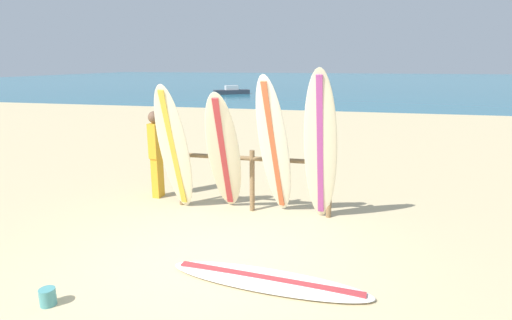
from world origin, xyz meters
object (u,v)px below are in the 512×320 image
at_px(surfboard_leaning_far_left, 174,149).
at_px(surfboard_leaning_center, 320,149).
at_px(surfboard_leaning_center_left, 274,149).
at_px(sand_bucket, 48,297).
at_px(surfboard_leaning_left, 224,154).
at_px(surfboard_rack, 252,172).
at_px(small_boat_offshore, 232,91).
at_px(surfboard_lying_on_sand, 268,280).
at_px(beachgoer_standing, 156,151).

distance_m(surfboard_leaning_far_left, surfboard_leaning_center, 2.54).
xyz_separation_m(surfboard_leaning_center_left, sand_bucket, (-1.96, -3.09, -1.15)).
bearing_deg(surfboard_leaning_left, surfboard_leaning_center, -1.37).
distance_m(surfboard_rack, small_boat_offshore, 27.79).
distance_m(surfboard_leaning_far_left, small_boat_offshore, 27.78).
bearing_deg(surfboard_leaning_center, surfboard_rack, 163.84).
relative_size(surfboard_leaning_far_left, surfboard_leaning_left, 1.04).
relative_size(surfboard_leaning_center_left, surfboard_lying_on_sand, 0.96).
height_order(surfboard_lying_on_sand, sand_bucket, sand_bucket).
relative_size(surfboard_leaning_center_left, small_boat_offshore, 0.82).
xyz_separation_m(surfboard_leaning_far_left, surfboard_leaning_left, (0.89, 0.05, -0.05)).
bearing_deg(surfboard_leaning_far_left, surfboard_leaning_center, 0.33).
relative_size(beachgoer_standing, sand_bucket, 8.84).
distance_m(surfboard_leaning_center_left, small_boat_offshore, 28.22).
bearing_deg(small_boat_offshore, surfboard_leaning_center, -70.31).
distance_m(surfboard_rack, surfboard_leaning_left, 0.65).
height_order(surfboard_leaning_left, surfboard_leaning_center_left, surfboard_leaning_center_left).
distance_m(surfboard_rack, surfboard_leaning_center, 1.39).
height_order(surfboard_leaning_left, surfboard_leaning_center, surfboard_leaning_center).
relative_size(surfboard_leaning_center_left, surfboard_leaning_center, 0.96).
height_order(surfboard_leaning_far_left, sand_bucket, surfboard_leaning_far_left).
distance_m(surfboard_leaning_far_left, beachgoer_standing, 1.01).
relative_size(surfboard_leaning_left, surfboard_leaning_center_left, 0.89).
xyz_separation_m(surfboard_leaning_center, small_boat_offshore, (-9.61, 26.84, -1.04)).
height_order(surfboard_leaning_center_left, small_boat_offshore, surfboard_leaning_center_left).
distance_m(surfboard_leaning_far_left, surfboard_leaning_center_left, 1.78).
bearing_deg(small_boat_offshore, beachgoer_standing, -76.34).
distance_m(surfboard_leaning_center, surfboard_lying_on_sand, 2.42).
bearing_deg(surfboard_leaning_far_left, beachgoer_standing, 135.81).
distance_m(surfboard_leaning_far_left, surfboard_leaning_left, 0.90).
bearing_deg(surfboard_leaning_far_left, surfboard_leaning_center_left, 2.28).
relative_size(beachgoer_standing, small_boat_offshore, 0.57).
height_order(surfboard_rack, surfboard_leaning_far_left, surfboard_leaning_far_left).
bearing_deg(surfboard_rack, beachgoer_standing, 171.00).
xyz_separation_m(beachgoer_standing, sand_bucket, (0.52, -3.71, -0.85)).
bearing_deg(surfboard_leaning_left, small_boat_offshore, 106.54).
relative_size(surfboard_leaning_left, small_boat_offshore, 0.73).
relative_size(surfboard_leaning_left, surfboard_lying_on_sand, 0.85).
distance_m(surfboard_lying_on_sand, sand_bucket, 2.51).
height_order(surfboard_lying_on_sand, small_boat_offshore, small_boat_offshore).
relative_size(surfboard_rack, surfboard_leaning_left, 1.29).
xyz_separation_m(surfboard_leaning_left, surfboard_leaning_center, (1.64, -0.04, 0.19)).
height_order(surfboard_rack, surfboard_leaning_left, surfboard_leaning_left).
distance_m(surfboard_leaning_center_left, beachgoer_standing, 2.57).
bearing_deg(beachgoer_standing, sand_bucket, -82.06).
distance_m(surfboard_leaning_left, surfboard_leaning_center, 1.66).
xyz_separation_m(surfboard_leaning_left, sand_bucket, (-1.08, -3.08, -1.01)).
bearing_deg(surfboard_leaning_center, sand_bucket, -131.93).
xyz_separation_m(surfboard_leaning_center_left, surfboard_lying_on_sand, (0.33, -2.07, -1.21)).
height_order(surfboard_rack, surfboard_leaning_center_left, surfboard_leaning_center_left).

